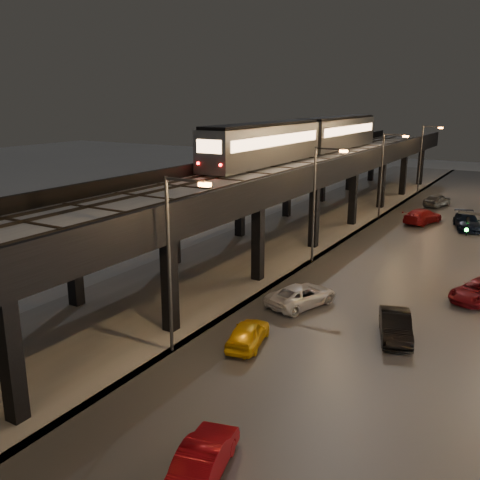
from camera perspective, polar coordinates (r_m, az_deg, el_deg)
The scene contains 19 objects.
road_surface at distance 44.20m, azimuth 19.56°, elevation -2.42°, with size 17.00×120.00×0.06m, color #46474D.
under_viaduct_pavement at distance 48.36m, azimuth 3.76°, elevation -0.11°, with size 11.00×120.00×0.06m, color #9FA1A8.
elevated_viaduct at distance 44.46m, azimuth 2.02°, elevation 5.95°, with size 9.00×100.00×6.30m.
viaduct_trackbed at distance 44.46m, azimuth 2.10°, elevation 6.95°, with size 8.40×100.00×0.32m.
viaduct_parapet_streetside at distance 42.53m, azimuth 7.33°, elevation 7.11°, with size 0.30×100.00×1.10m, color black.
viaduct_parapet_far at distance 46.63m, azimuth -2.61°, elevation 7.89°, with size 0.30×100.00×1.10m, color black.
streetlight_left_1 at distance 26.09m, azimuth -7.14°, elevation -1.48°, with size 2.57×0.28×9.00m.
streetlight_left_2 at distance 41.40m, azimuth 8.26°, elevation 4.60°, with size 2.57×0.28×9.00m.
streetlight_left_3 at distance 58.27m, azimuth 15.13°, elevation 7.21°, with size 2.57×0.28×9.00m.
streetlight_left_4 at distance 75.67m, azimuth 18.92°, elevation 8.60°, with size 2.57×0.28×9.00m.
subway_train at distance 58.84m, azimuth 7.12°, elevation 10.85°, with size 3.12×37.78×3.73m.
car_taxi at distance 28.18m, azimuth 0.85°, elevation -10.03°, with size 1.57×3.89×1.33m, color gold.
car_near_white at distance 19.74m, azimuth -3.83°, elevation -22.19°, with size 1.38×3.96×1.31m, color maroon.
car_mid_silver at distance 33.47m, azimuth 6.59°, elevation -5.96°, with size 2.24×4.85×1.35m, color silver.
car_mid_dark at distance 57.93m, azimuth 18.89°, elevation 2.37°, with size 2.12×5.21×1.51m, color maroon.
car_far_white at distance 67.63m, azimuth 20.28°, elevation 3.97°, with size 1.80×4.48×1.53m, color #45474C.
car_onc_silver at distance 30.07m, azimuth 16.24°, elevation -8.88°, with size 1.52×4.37×1.44m, color black.
car_onc_dark at distance 37.25m, azimuth 24.13°, elevation -5.05°, with size 2.18×4.72×1.31m, color maroon.
car_onc_white at distance 56.91m, azimuth 23.06°, elevation 1.77°, with size 2.14×5.26×1.53m, color black.
Camera 1 is at (15.01, -6.71, 12.56)m, focal length 40.00 mm.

